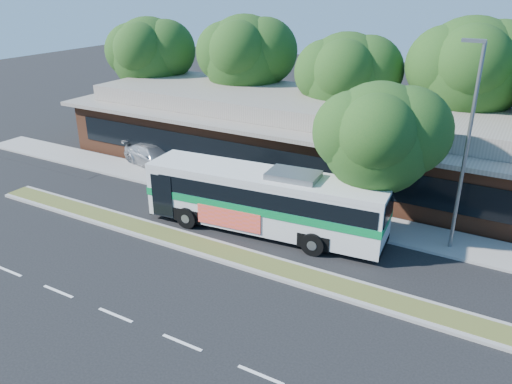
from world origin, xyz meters
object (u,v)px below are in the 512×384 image
sedan (154,156)px  transit_bus (265,197)px  lamp_post (466,144)px  sidewalk_tree (387,136)px

sedan → transit_bus: bearing=-97.4°
lamp_post → sidewalk_tree: bearing=-174.8°
lamp_post → sidewalk_tree: 3.22m
lamp_post → transit_bus: bearing=-162.1°
sedan → lamp_post: bearing=-80.4°
sedan → sidewalk_tree: 16.04m
transit_bus → sidewalk_tree: bearing=20.1°
sedan → sidewalk_tree: sidewalk_tree is taller
transit_bus → sedan: transit_bus is taller
lamp_post → sidewalk_tree: size_ratio=1.26×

